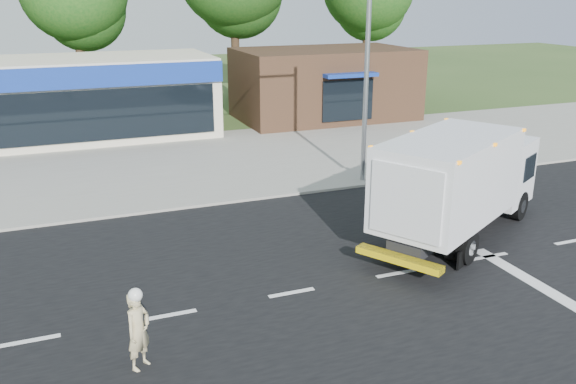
# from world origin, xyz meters

# --- Properties ---
(ground) EXTENTS (120.00, 120.00, 0.00)m
(ground) POSITION_xyz_m (0.00, 0.00, 0.00)
(ground) COLOR #385123
(ground) RESTS_ON ground
(road_asphalt) EXTENTS (60.00, 14.00, 0.02)m
(road_asphalt) POSITION_xyz_m (0.00, 0.00, 0.00)
(road_asphalt) COLOR black
(road_asphalt) RESTS_ON ground
(sidewalk) EXTENTS (60.00, 2.40, 0.12)m
(sidewalk) POSITION_xyz_m (0.00, 8.20, 0.06)
(sidewalk) COLOR gray
(sidewalk) RESTS_ON ground
(parking_apron) EXTENTS (60.00, 9.00, 0.02)m
(parking_apron) POSITION_xyz_m (0.00, 14.00, 0.01)
(parking_apron) COLOR gray
(parking_apron) RESTS_ON ground
(lane_markings) EXTENTS (55.20, 7.00, 0.01)m
(lane_markings) POSITION_xyz_m (1.35, -1.35, 0.02)
(lane_markings) COLOR silver
(lane_markings) RESTS_ON road_asphalt
(ems_box_truck) EXTENTS (7.57, 5.70, 3.29)m
(ems_box_truck) POSITION_xyz_m (2.92, 1.53, 1.90)
(ems_box_truck) COLOR black
(ems_box_truck) RESTS_ON ground
(emergency_worker) EXTENTS (0.70, 0.68, 1.73)m
(emergency_worker) POSITION_xyz_m (-6.93, -1.81, 0.86)
(emergency_worker) COLOR #C5B483
(emergency_worker) RESTS_ON ground
(retail_strip_mall) EXTENTS (18.00, 6.20, 4.00)m
(retail_strip_mall) POSITION_xyz_m (-9.00, 19.93, 2.01)
(retail_strip_mall) COLOR beige
(retail_strip_mall) RESTS_ON ground
(brown_storefront) EXTENTS (10.00, 6.70, 4.00)m
(brown_storefront) POSITION_xyz_m (7.00, 19.98, 2.00)
(brown_storefront) COLOR #382316
(brown_storefront) RESTS_ON ground
(traffic_signal_pole) EXTENTS (3.51, 0.25, 8.00)m
(traffic_signal_pole) POSITION_xyz_m (2.35, 7.60, 4.92)
(traffic_signal_pole) COLOR gray
(traffic_signal_pole) RESTS_ON ground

